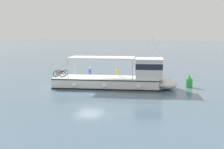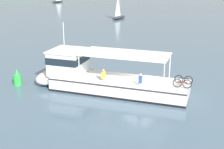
# 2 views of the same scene
# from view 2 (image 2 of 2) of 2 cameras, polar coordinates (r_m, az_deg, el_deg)

# --- Properties ---
(ground_plane) EXTENTS (400.00, 400.00, 0.00)m
(ground_plane) POSITION_cam_2_polar(r_m,az_deg,el_deg) (25.07, 5.37, -2.78)
(ground_plane) COLOR slate
(ferry_main) EXTENTS (6.69, 13.05, 5.32)m
(ferry_main) POSITION_cam_2_polar(r_m,az_deg,el_deg) (24.60, -2.24, -0.61)
(ferry_main) COLOR white
(ferry_main) RESTS_ON ground
(sailboat_horizon_east) EXTENTS (4.90, 1.80, 5.40)m
(sailboat_horizon_east) POSITION_cam_2_polar(r_m,az_deg,el_deg) (65.89, 1.28, 10.76)
(sailboat_horizon_east) COLOR #232328
(sailboat_horizon_east) RESTS_ON ground
(sailboat_off_stern) EXTENTS (4.91, 1.84, 5.40)m
(sailboat_off_stern) POSITION_cam_2_polar(r_m,az_deg,el_deg) (107.97, -10.11, 13.33)
(sailboat_off_stern) COLOR #232328
(sailboat_off_stern) RESTS_ON ground
(channel_buoy) EXTENTS (0.70, 0.70, 1.40)m
(channel_buoy) POSITION_cam_2_polar(r_m,az_deg,el_deg) (26.95, -17.20, -0.76)
(channel_buoy) COLOR green
(channel_buoy) RESTS_ON ground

